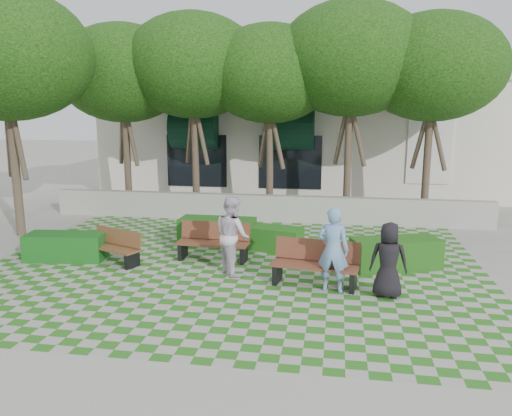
% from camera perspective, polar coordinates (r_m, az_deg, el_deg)
% --- Properties ---
extents(ground, '(90.00, 90.00, 0.00)m').
position_cam_1_polar(ground, '(11.33, -3.77, -8.37)').
color(ground, gray).
rests_on(ground, ground).
extents(lawn, '(12.00, 12.00, 0.00)m').
position_cam_1_polar(lawn, '(12.25, -2.71, -6.79)').
color(lawn, '#2B721E').
rests_on(lawn, ground).
extents(sidewalk_south, '(16.00, 2.00, 0.01)m').
position_cam_1_polar(sidewalk_south, '(7.27, -12.76, -20.62)').
color(sidewalk_south, '#9E9B93').
rests_on(sidewalk_south, ground).
extents(retaining_wall, '(15.00, 0.36, 0.90)m').
position_cam_1_polar(retaining_wall, '(17.10, 0.91, 0.01)').
color(retaining_wall, '#9E9B93').
rests_on(retaining_wall, ground).
extents(bench_east, '(1.95, 0.90, 0.99)m').
position_cam_1_polar(bench_east, '(11.01, 6.80, -6.41)').
color(bench_east, '#5B2F1F').
rests_on(bench_east, ground).
extents(bench_mid, '(1.84, 0.69, 0.96)m').
position_cam_1_polar(bench_mid, '(12.78, -4.87, -3.92)').
color(bench_mid, '#5B2F1F').
rests_on(bench_mid, ground).
extents(bench_west, '(1.67, 1.11, 0.83)m').
position_cam_1_polar(bench_west, '(13.01, -15.96, -4.32)').
color(bench_west, brown).
rests_on(bench_west, ground).
extents(hedge_east, '(2.25, 1.48, 0.73)m').
position_cam_1_polar(hedge_east, '(12.56, 15.67, -5.03)').
color(hedge_east, '#1B4C14').
rests_on(hedge_east, ground).
extents(hedge_midright, '(1.97, 1.15, 0.65)m').
position_cam_1_polar(hedge_midright, '(13.67, 1.39, -3.45)').
color(hedge_midright, '#194F15').
rests_on(hedge_midright, ground).
extents(hedge_midleft, '(2.14, 0.86, 0.75)m').
position_cam_1_polar(hedge_midleft, '(14.25, -4.43, -2.67)').
color(hedge_midleft, '#184D14').
rests_on(hedge_midleft, ground).
extents(hedge_west, '(2.05, 1.03, 0.69)m').
position_cam_1_polar(hedge_west, '(13.66, -20.90, -4.14)').
color(hedge_west, '#144D19').
rests_on(hedge_west, ground).
extents(person_blue, '(0.73, 0.54, 1.82)m').
position_cam_1_polar(person_blue, '(10.58, 8.81, -4.74)').
color(person_blue, '#6F96CB').
rests_on(person_blue, ground).
extents(person_dark, '(0.82, 0.59, 1.57)m').
position_cam_1_polar(person_dark, '(10.54, 14.91, -5.78)').
color(person_dark, black).
rests_on(person_dark, ground).
extents(person_white, '(1.11, 1.14, 1.85)m').
position_cam_1_polar(person_white, '(11.61, -2.71, -3.10)').
color(person_white, silver).
rests_on(person_white, ground).
extents(tree_row, '(17.70, 13.40, 7.41)m').
position_cam_1_polar(tree_row, '(16.95, -5.65, 15.93)').
color(tree_row, '#47382B').
rests_on(tree_row, ground).
extents(building, '(18.00, 8.92, 5.15)m').
position_cam_1_polar(building, '(24.54, 5.86, 8.29)').
color(building, silver).
rests_on(building, ground).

